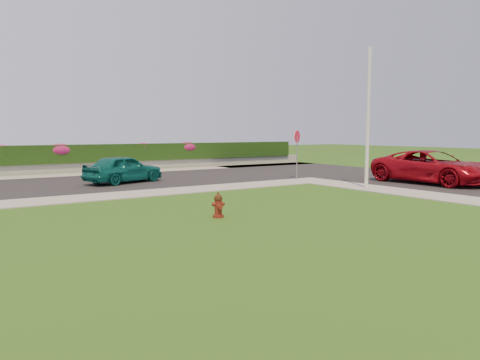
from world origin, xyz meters
TOP-DOWN VIEW (x-y plane):
  - ground at (0.00, 0.00)m, footprint 120.00×120.00m
  - street_right at (12.00, 4.00)m, footprint 8.00×32.00m
  - street_far at (-5.00, 14.00)m, footprint 26.00×8.00m
  - sidewalk_far at (-6.00, 9.00)m, footprint 24.00×2.00m
  - curb_corner at (7.00, 9.00)m, footprint 2.00×2.00m
  - sidewalk_beyond at (-1.00, 19.00)m, footprint 34.00×2.00m
  - retaining_wall at (-1.00, 20.50)m, footprint 34.00×0.40m
  - hedge at (-1.00, 20.60)m, footprint 32.00×0.90m
  - fire_hydrant at (-2.18, 2.90)m, footprint 0.38×0.36m
  - suv_red at (10.75, 4.62)m, footprint 2.70×5.67m
  - sedan_teal at (-1.25, 13.07)m, footprint 4.23×2.76m
  - utility_pole at (6.93, 5.28)m, footprint 0.16×0.16m
  - stop_sign at (6.81, 9.78)m, footprint 0.66×0.29m
  - flower_clump_c at (-5.54, 20.50)m, footprint 1.07×0.69m
  - flower_clump_d at (-2.39, 20.50)m, footprint 1.49×0.96m
  - flower_clump_e at (2.85, 20.50)m, footprint 1.10×0.71m
  - flower_clump_f at (6.13, 20.50)m, footprint 1.43×0.92m

SIDE VIEW (x-z plane):
  - ground at x=0.00m, z-range 0.00..0.00m
  - street_right at x=12.00m, z-range 0.00..0.04m
  - street_far at x=-5.00m, z-range 0.00..0.04m
  - sidewalk_far at x=-6.00m, z-range 0.00..0.04m
  - curb_corner at x=7.00m, z-range 0.00..0.04m
  - sidewalk_beyond at x=-1.00m, z-range 0.00..0.04m
  - retaining_wall at x=-1.00m, z-range 0.00..0.60m
  - fire_hydrant at x=-2.18m, z-range -0.02..0.71m
  - sedan_teal at x=-1.25m, z-range 0.04..1.38m
  - suv_red at x=10.75m, z-range 0.04..1.60m
  - hedge at x=-1.00m, z-range 0.60..1.70m
  - flower_clump_d at x=-2.39m, z-range 1.03..1.78m
  - flower_clump_f at x=6.13m, z-range 1.06..1.77m
  - flower_clump_e at x=2.85m, z-range 1.21..1.76m
  - flower_clump_c at x=-5.54m, z-range 1.22..1.76m
  - stop_sign at x=6.81m, z-range 0.63..3.22m
  - utility_pole at x=6.93m, z-range 0.00..6.08m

